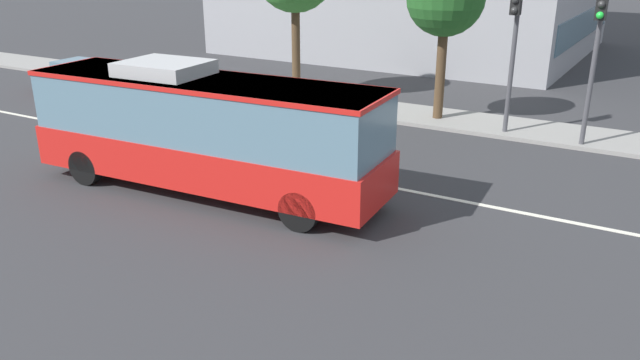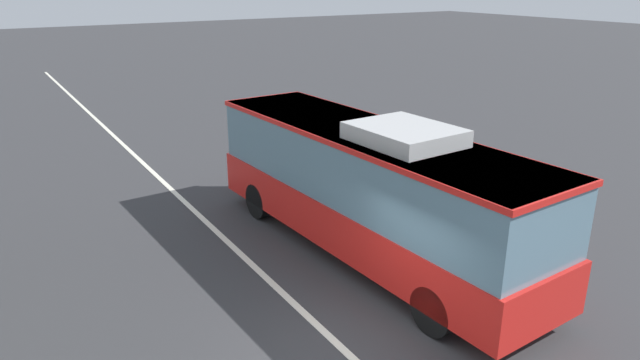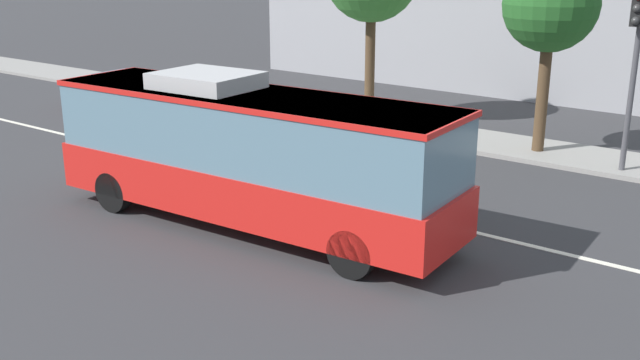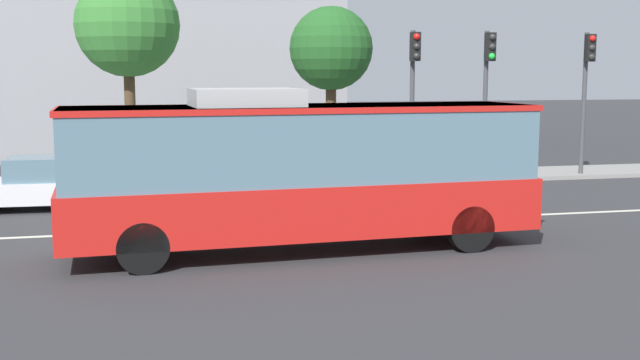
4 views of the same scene
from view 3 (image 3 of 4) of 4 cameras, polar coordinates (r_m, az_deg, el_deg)
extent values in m
plane|color=#333335|center=(20.99, -6.62, 0.36)|extent=(160.00, 160.00, 0.00)
cube|color=gray|center=(26.69, 4.40, 4.29)|extent=(80.00, 2.79, 0.14)
cube|color=silver|center=(20.99, -6.62, 0.38)|extent=(76.00, 0.16, 0.01)
cube|color=red|center=(16.86, -5.41, -0.42)|extent=(10.11, 2.99, 1.10)
cube|color=slate|center=(16.50, -5.54, 4.00)|extent=(9.91, 2.91, 1.58)
cube|color=red|center=(16.34, -5.62, 6.48)|extent=(10.01, 2.96, 0.12)
cube|color=#B2B2B2|center=(17.08, -8.79, 7.66)|extent=(2.29, 1.91, 0.36)
cylinder|color=black|center=(16.12, 6.59, -3.10)|extent=(1.01, 0.35, 1.00)
cylinder|color=black|center=(14.33, 2.50, -5.69)|extent=(1.01, 0.35, 1.00)
cylinder|color=black|center=(19.97, -10.97, 0.76)|extent=(1.01, 0.35, 1.00)
cylinder|color=black|center=(18.56, -15.72, -0.87)|extent=(1.01, 0.35, 1.00)
cube|color=#B21919|center=(30.37, -14.76, 6.25)|extent=(4.54, 1.89, 0.60)
cube|color=slate|center=(30.07, -14.54, 7.37)|extent=(2.55, 1.71, 0.64)
cylinder|color=black|center=(31.08, -17.65, 5.87)|extent=(0.64, 0.23, 0.64)
cylinder|color=black|center=(32.04, -15.38, 6.40)|extent=(0.64, 0.23, 0.64)
cylinder|color=black|center=(28.77, -14.00, 5.30)|extent=(0.64, 0.23, 0.64)
cylinder|color=black|center=(29.81, -11.68, 5.87)|extent=(0.64, 0.23, 0.64)
cube|color=white|center=(25.58, -5.39, 4.73)|extent=(4.57, 1.98, 0.60)
cube|color=slate|center=(25.28, -5.02, 6.02)|extent=(2.58, 1.76, 0.64)
cylinder|color=black|center=(26.14, -8.97, 4.41)|extent=(0.65, 0.25, 0.64)
cylinder|color=black|center=(27.21, -6.48, 5.03)|extent=(0.65, 0.25, 0.64)
cylinder|color=black|center=(24.05, -4.14, 3.44)|extent=(0.65, 0.25, 0.64)
cylinder|color=black|center=(25.21, -1.65, 4.13)|extent=(0.65, 0.25, 0.64)
cylinder|color=#47474C|center=(22.07, 23.08, 6.88)|extent=(0.16, 0.16, 5.20)
cube|color=black|center=(21.57, 23.50, 12.13)|extent=(0.34, 0.30, 0.96)
sphere|color=#2D2D2D|center=(21.43, 23.38, 12.12)|extent=(0.22, 0.22, 0.22)
sphere|color=#2D2D2D|center=(21.45, 23.27, 11.27)|extent=(0.22, 0.22, 0.22)
cylinder|color=#4C3823|center=(23.57, 16.85, 6.05)|extent=(0.36, 0.36, 3.54)
sphere|color=#235B23|center=(23.21, 17.47, 12.91)|extent=(2.84, 2.84, 2.84)
cylinder|color=#4C3823|center=(27.04, 3.88, 8.70)|extent=(0.36, 0.36, 4.06)
camera|label=1|loc=(0.66, -109.42, 14.25)|focal=34.94mm
camera|label=2|loc=(28.69, -10.92, 17.78)|focal=31.99mm
camera|label=4|loc=(14.89, -68.24, -2.80)|focal=43.77mm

